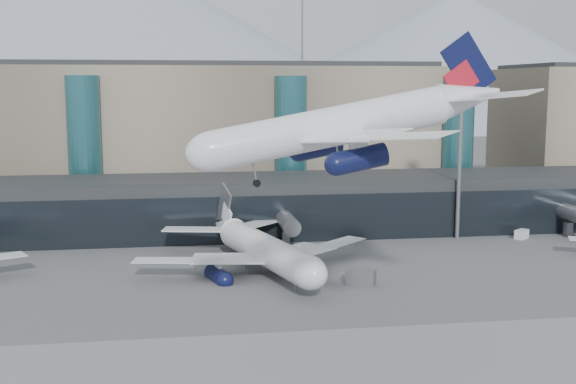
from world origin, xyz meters
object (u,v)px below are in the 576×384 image
at_px(veh_c, 361,277).
at_px(veh_d, 522,234).
at_px(jet_parked_mid, 256,237).
at_px(veh_b, 274,255).
at_px(hero_jet, 362,113).
at_px(lightmast_mid, 460,155).

xyz_separation_m(veh_c, veh_d, (34.58, 24.23, -0.27)).
bearing_deg(jet_parked_mid, veh_b, -52.82).
distance_m(hero_jet, veh_c, 33.94).
bearing_deg(jet_parked_mid, veh_c, -146.61).
bearing_deg(veh_b, lightmast_mid, -47.65).
distance_m(veh_c, veh_d, 42.22).
relative_size(jet_parked_mid, veh_b, 12.72).
xyz_separation_m(hero_jet, veh_d, (41.06, 48.77, -22.81)).
height_order(veh_c, veh_d, veh_c).
bearing_deg(veh_d, veh_c, 177.17).
relative_size(lightmast_mid, veh_d, 9.42).
distance_m(jet_parked_mid, veh_c, 16.99).
distance_m(hero_jet, veh_b, 45.70).
bearing_deg(veh_d, jet_parked_mid, 158.11).
bearing_deg(hero_jet, jet_parked_mid, 94.19).
bearing_deg(veh_c, veh_d, 61.64).
bearing_deg(lightmast_mid, jet_parked_mid, -156.92).
relative_size(jet_parked_mid, veh_d, 13.96).
relative_size(hero_jet, jet_parked_mid, 0.85).
xyz_separation_m(veh_b, veh_c, (9.56, -14.99, 0.18)).
bearing_deg(lightmast_mid, veh_d, -10.45).
height_order(hero_jet, veh_c, hero_jet).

